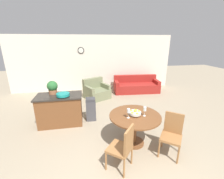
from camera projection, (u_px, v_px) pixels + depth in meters
The scene contains 13 objects.
wall_back at pixel (94, 63), 7.46m from camera, with size 8.00×0.09×2.70m.
dining_table at pixel (135, 122), 3.54m from camera, with size 1.20×1.20×0.77m.
dining_chair_near_left at pixel (123, 146), 2.83m from camera, with size 0.59×0.59×0.95m.
dining_chair_near_right at pixel (172, 133), 3.25m from camera, with size 0.59×0.59×0.95m.
fruit_bowl at pixel (135, 113), 3.47m from camera, with size 0.28×0.28×0.15m.
wine_glass_left at pixel (129, 111), 3.31m from camera, with size 0.07×0.07×0.23m.
wine_glass_right at pixel (145, 109), 3.40m from camera, with size 0.07×0.07×0.23m.
kitchen_island at pixel (60, 110), 4.48m from camera, with size 1.30×0.71×0.92m.
teal_bowl at pixel (63, 95), 4.22m from camera, with size 0.36×0.36×0.10m.
potted_plant at pixel (52, 87), 4.40m from camera, with size 0.30×0.30×0.39m.
trash_bin at pixel (91, 109), 4.73m from camera, with size 0.30×0.27×0.73m.
couch at pixel (136, 86), 7.42m from camera, with size 2.21×1.02×0.78m.
armchair at pixel (96, 92), 6.59m from camera, with size 1.23×1.20×0.85m.
Camera 1 is at (-0.46, -1.86, 2.42)m, focal length 24.00 mm.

